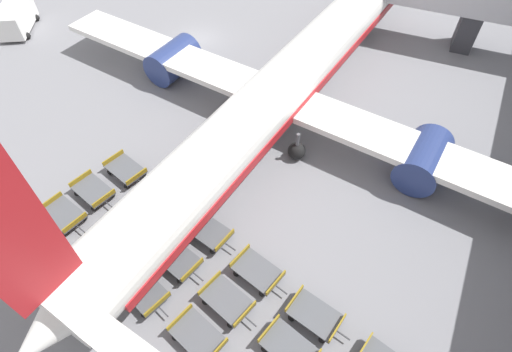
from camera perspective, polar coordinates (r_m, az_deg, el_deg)
The scene contains 19 objects.
ground_plane at distance 38.93m, azimuth -8.19°, elevation 18.75°, with size 500.00×500.00×0.00m, color gray.
jet_bridge at distance 40.34m, azimuth 32.19°, elevation 19.67°, with size 20.86×5.92×6.48m.
airplane at distance 28.46m, azimuth 4.59°, elevation 13.12°, with size 39.52×44.65×11.98m.
service_van at distance 45.16m, azimuth -31.10°, elevation 18.80°, with size 4.64×5.42×2.26m.
baggage_dolly_row_near_col_a at distance 25.99m, azimuth -25.75°, elevation -4.98°, with size 3.31×2.00×0.92m.
baggage_dolly_row_near_col_b at distance 23.69m, azimuth -20.87°, elevation -9.80°, with size 3.31×1.99×0.92m.
baggage_dolly_row_near_col_c at distance 21.86m, azimuth -15.77°, elevation -15.51°, with size 3.32×2.17×0.92m.
baggage_dolly_row_near_col_d at distance 20.46m, azimuth -8.31°, elevation -21.72°, with size 3.32×2.12×0.92m.
baggage_dolly_row_mid_a_col_a at distance 26.44m, azimuth -22.22°, elevation -1.98°, with size 3.32×2.08×0.92m.
baggage_dolly_row_mid_a_col_b at distance 24.21m, azimuth -17.18°, elevation -6.29°, with size 3.31×2.07×0.92m.
baggage_dolly_row_mid_a_col_c at distance 22.31m, azimuth -11.22°, elevation -11.57°, with size 3.31×2.05×0.92m.
baggage_dolly_row_mid_a_col_d at distance 20.95m, azimuth -4.15°, elevation -17.31°, with size 3.32×2.12×0.92m.
baggage_dolly_row_mid_a_col_e at distance 20.18m, azimuth 4.75°, elevation -23.24°, with size 3.32×2.09×0.92m.
baggage_dolly_row_mid_b_col_a at distance 26.91m, azimuth -18.11°, elevation 0.85°, with size 3.32×2.11×0.92m.
baggage_dolly_row_mid_b_col_b at distance 24.86m, azimuth -13.17°, elevation -2.90°, with size 3.31×2.03×0.92m.
baggage_dolly_row_mid_b_col_c at distance 22.94m, azimuth -6.78°, elevation -7.89°, with size 3.30×1.97×0.92m.
baggage_dolly_row_mid_b_col_d at distance 21.57m, azimuth 0.21°, elevation -13.47°, with size 3.31×2.06×0.92m.
baggage_dolly_row_mid_b_col_e at distance 20.82m, azimuth 8.39°, elevation -19.06°, with size 3.30×1.97×0.92m.
stand_guidance_stripe at distance 25.45m, azimuth -9.81°, elevation -2.11°, with size 1.92×20.78×0.01m.
Camera 1 is at (20.23, -26.80, 19.71)m, focal length 28.00 mm.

